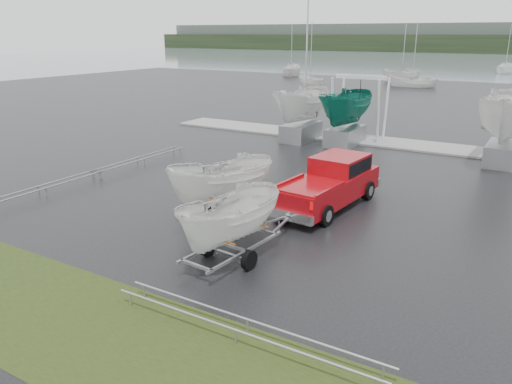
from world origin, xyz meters
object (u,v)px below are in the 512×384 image
(pickup_truck, at_px, (331,181))
(trailer_parked, at_px, (222,145))
(boat_hoist, at_px, (360,98))
(trailer_hitched, at_px, (231,178))

(pickup_truck, relative_size, trailer_parked, 1.17)
(trailer_parked, xyz_separation_m, boat_hoist, (-0.52, 16.14, -0.07))
(trailer_hitched, height_order, trailer_parked, trailer_parked)
(pickup_truck, xyz_separation_m, boat_hoist, (-3.52, 12.84, 1.67))
(pickup_truck, bearing_deg, trailer_parked, -127.30)
(trailer_parked, height_order, boat_hoist, trailer_parked)
(boat_hoist, bearing_deg, pickup_truck, -74.66)
(trailer_hitched, bearing_deg, trailer_parked, 133.60)
(pickup_truck, height_order, trailer_parked, trailer_parked)
(pickup_truck, xyz_separation_m, trailer_parked, (-3.00, -3.29, 1.74))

